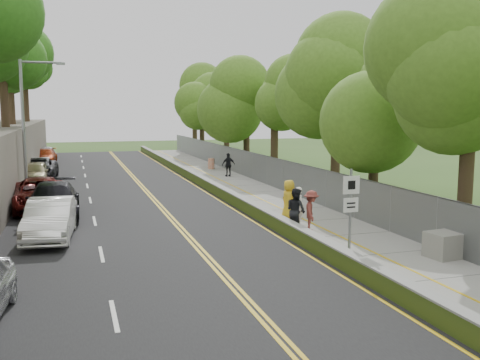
# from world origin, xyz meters

# --- Properties ---
(ground) EXTENTS (140.00, 140.00, 0.00)m
(ground) POSITION_xyz_m (0.00, 0.00, 0.00)
(ground) COLOR #33511E
(ground) RESTS_ON ground
(road) EXTENTS (11.20, 66.00, 0.04)m
(road) POSITION_xyz_m (-5.40, 15.00, 0.02)
(road) COLOR black
(road) RESTS_ON ground
(sidewalk) EXTENTS (4.20, 66.00, 0.05)m
(sidewalk) POSITION_xyz_m (2.55, 15.00, 0.03)
(sidewalk) COLOR gray
(sidewalk) RESTS_ON ground
(jersey_barrier) EXTENTS (0.42, 66.00, 0.60)m
(jersey_barrier) POSITION_xyz_m (0.25, 15.00, 0.30)
(jersey_barrier) COLOR #8CC826
(jersey_barrier) RESTS_ON ground
(chainlink_fence) EXTENTS (0.04, 66.00, 2.00)m
(chainlink_fence) POSITION_xyz_m (4.65, 15.00, 1.00)
(chainlink_fence) COLOR slate
(chainlink_fence) RESTS_ON ground
(trees_fenceside) EXTENTS (7.00, 66.00, 14.00)m
(trees_fenceside) POSITION_xyz_m (7.00, 15.00, 7.00)
(trees_fenceside) COLOR #588927
(trees_fenceside) RESTS_ON ground
(streetlight) EXTENTS (2.52, 0.22, 8.00)m
(streetlight) POSITION_xyz_m (-10.46, 14.00, 4.64)
(streetlight) COLOR gray
(streetlight) RESTS_ON ground
(signpost) EXTENTS (0.62, 0.09, 3.10)m
(signpost) POSITION_xyz_m (1.05, -3.02, 1.96)
(signpost) COLOR gray
(signpost) RESTS_ON sidewalk
(construction_barrel) EXTENTS (0.56, 0.56, 0.92)m
(construction_barrel) POSITION_xyz_m (3.37, 25.52, 0.51)
(construction_barrel) COLOR #C73403
(construction_barrel) RESTS_ON sidewalk
(concrete_block) EXTENTS (1.44, 1.15, 0.88)m
(concrete_block) POSITION_xyz_m (4.30, -4.00, 0.49)
(concrete_block) COLOR gray
(concrete_block) RESTS_ON sidewalk
(car_1) EXTENTS (2.09, 4.98, 1.60)m
(car_1) POSITION_xyz_m (-9.00, 2.93, 0.84)
(car_1) COLOR white
(car_1) RESTS_ON road
(car_2) EXTENTS (3.21, 6.11, 1.64)m
(car_2) POSITION_xyz_m (-9.68, 9.54, 0.86)
(car_2) COLOR #5C1310
(car_2) RESTS_ON road
(car_3) EXTENTS (2.43, 5.80, 1.68)m
(car_3) POSITION_xyz_m (-9.00, 7.06, 0.88)
(car_3) COLOR black
(car_3) RESTS_ON road
(car_4) EXTENTS (2.03, 4.65, 1.56)m
(car_4) POSITION_xyz_m (-10.60, 20.07, 0.82)
(car_4) COLOR tan
(car_4) RESTS_ON road
(car_5) EXTENTS (1.69, 4.69, 1.54)m
(car_5) POSITION_xyz_m (-10.60, 22.94, 0.81)
(car_5) COLOR silver
(car_5) RESTS_ON road
(car_6) EXTENTS (2.96, 5.87, 1.59)m
(car_6) POSITION_xyz_m (-10.60, 22.32, 0.84)
(car_6) COLOR black
(car_6) RESTS_ON road
(car_7) EXTENTS (2.27, 4.92, 1.39)m
(car_7) POSITION_xyz_m (-10.60, 34.67, 0.74)
(car_7) COLOR #993612
(car_7) RESTS_ON road
(car_8) EXTENTS (1.91, 4.57, 1.55)m
(car_8) POSITION_xyz_m (-10.60, 36.71, 0.81)
(car_8) COLOR silver
(car_8) RESTS_ON road
(painter_0) EXTENTS (0.87, 1.07, 1.89)m
(painter_0) POSITION_xyz_m (1.45, 3.43, 1.00)
(painter_0) COLOR gold
(painter_0) RESTS_ON sidewalk
(painter_1) EXTENTS (0.43, 0.64, 1.73)m
(painter_1) POSITION_xyz_m (1.45, 2.25, 0.92)
(painter_1) COLOR white
(painter_1) RESTS_ON sidewalk
(painter_2) EXTENTS (0.95, 1.09, 1.89)m
(painter_2) POSITION_xyz_m (0.75, 1.00, 0.99)
(painter_2) COLOR black
(painter_2) RESTS_ON sidewalk
(painter_3) EXTENTS (1.04, 1.30, 1.75)m
(painter_3) POSITION_xyz_m (1.45, 1.00, 0.93)
(painter_3) COLOR brown
(painter_3) RESTS_ON sidewalk
(person_far) EXTENTS (1.09, 0.53, 1.80)m
(person_far) POSITION_xyz_m (3.34, 20.01, 0.95)
(person_far) COLOR black
(person_far) RESTS_ON sidewalk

